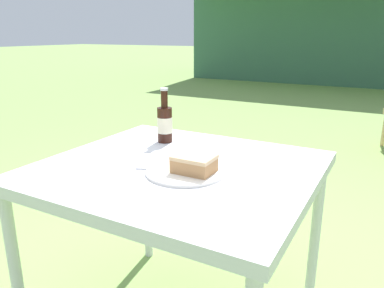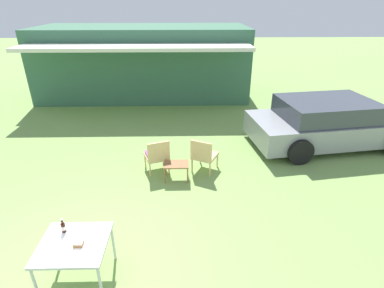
% 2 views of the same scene
% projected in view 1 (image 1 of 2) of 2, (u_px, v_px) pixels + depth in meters
% --- Properties ---
extents(cabin_building, '(8.22, 4.48, 2.74)m').
position_uv_depth(cabin_building, '(373.00, 23.00, 9.09)').
color(cabin_building, '#38664C').
rests_on(cabin_building, ground_plane).
extents(patio_table, '(0.92, 0.84, 0.71)m').
position_uv_depth(patio_table, '(178.00, 182.00, 1.32)').
color(patio_table, silver).
rests_on(patio_table, ground_plane).
extents(cake_on_plate, '(0.26, 0.26, 0.07)m').
position_uv_depth(cake_on_plate, '(190.00, 168.00, 1.21)').
color(cake_on_plate, white).
rests_on(cake_on_plate, patio_table).
extents(cola_bottle_near, '(0.06, 0.06, 0.23)m').
position_uv_depth(cola_bottle_near, '(165.00, 123.00, 1.56)').
color(cola_bottle_near, black).
rests_on(cola_bottle_near, patio_table).
extents(fork, '(0.17, 0.07, 0.01)m').
position_uv_depth(fork, '(162.00, 170.00, 1.25)').
color(fork, silver).
rests_on(fork, patio_table).
extents(loose_bottle_cap, '(0.03, 0.03, 0.01)m').
position_uv_depth(loose_bottle_cap, '(207.00, 160.00, 1.33)').
color(loose_bottle_cap, silver).
rests_on(loose_bottle_cap, patio_table).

